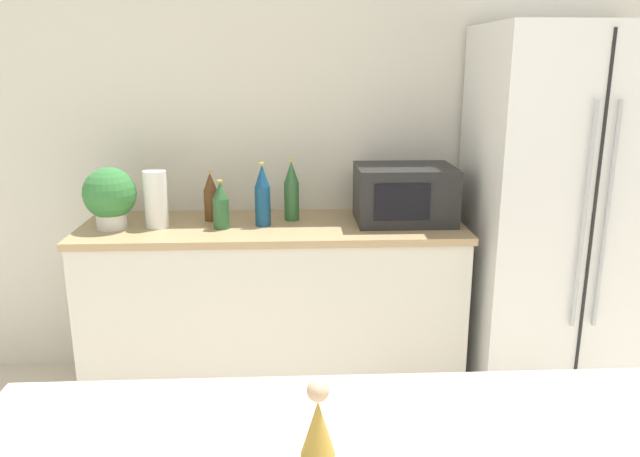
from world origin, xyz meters
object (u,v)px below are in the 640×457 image
at_px(potted_plant, 110,196).
at_px(back_bottle_0, 221,206).
at_px(paper_towel_roll, 156,199).
at_px(back_bottle_2, 211,197).
at_px(microwave, 404,194).
at_px(back_bottle_3, 291,191).
at_px(back_bottle_1, 263,196).
at_px(refrigerator, 558,217).
at_px(wise_man_figurine_purple, 318,423).

xyz_separation_m(potted_plant, back_bottle_0, (0.53, -0.03, -0.05)).
distance_m(potted_plant, paper_towel_roll, 0.22).
distance_m(potted_plant, back_bottle_2, 0.48).
xyz_separation_m(microwave, back_bottle_3, (-0.56, 0.06, 0.01)).
xyz_separation_m(potted_plant, back_bottle_1, (0.73, 0.01, -0.01)).
height_order(potted_plant, back_bottle_3, back_bottle_3).
bearing_deg(potted_plant, refrigerator, -0.67).
height_order(refrigerator, potted_plant, refrigerator).
bearing_deg(wise_man_figurine_purple, paper_towel_roll, 109.61).
bearing_deg(microwave, back_bottle_0, -174.26).
bearing_deg(potted_plant, back_bottle_3, 7.89).
bearing_deg(back_bottle_1, back_bottle_3, 37.22).
distance_m(refrigerator, back_bottle_3, 1.33).
relative_size(refrigerator, microwave, 3.82).
bearing_deg(back_bottle_2, potted_plant, -165.03).
height_order(refrigerator, paper_towel_roll, refrigerator).
distance_m(refrigerator, back_bottle_2, 1.73).
bearing_deg(paper_towel_roll, wise_man_figurine_purple, -70.39).
distance_m(potted_plant, back_bottle_3, 0.88).
bearing_deg(paper_towel_roll, potted_plant, -177.82).
xyz_separation_m(potted_plant, back_bottle_2, (0.46, 0.12, -0.04)).
relative_size(back_bottle_0, wise_man_figurine_purple, 1.53).
bearing_deg(back_bottle_2, microwave, -3.71).
bearing_deg(back_bottle_2, back_bottle_0, -66.49).
xyz_separation_m(refrigerator, wise_man_figurine_purple, (-1.28, -1.91, 0.10)).
xyz_separation_m(microwave, wise_man_figurine_purple, (-0.52, -2.00, -0.01)).
bearing_deg(microwave, wise_man_figurine_purple, -104.64).
bearing_deg(potted_plant, microwave, 2.44).
distance_m(potted_plant, back_bottle_0, 0.53).
distance_m(back_bottle_1, wise_man_figurine_purple, 1.96).
bearing_deg(back_bottle_1, back_bottle_2, 157.36).
bearing_deg(potted_plant, back_bottle_1, 1.05).
relative_size(back_bottle_0, back_bottle_3, 0.76).
bearing_deg(back_bottle_3, wise_man_figurine_purple, -88.88).
distance_m(microwave, back_bottle_0, 0.91).
relative_size(back_bottle_1, back_bottle_2, 1.22).
distance_m(refrigerator, back_bottle_0, 1.66).
xyz_separation_m(refrigerator, back_bottle_1, (-1.46, 0.04, 0.12)).
relative_size(potted_plant, paper_towel_roll, 1.07).
height_order(paper_towel_roll, wise_man_figurine_purple, paper_towel_roll).
bearing_deg(back_bottle_2, paper_towel_roll, -154.95).
relative_size(paper_towel_roll, wise_man_figurine_purple, 1.79).
bearing_deg(back_bottle_3, microwave, -6.03).
xyz_separation_m(microwave, back_bottle_2, (-0.97, 0.06, -0.02)).
height_order(back_bottle_0, back_bottle_2, back_bottle_2).
height_order(refrigerator, back_bottle_1, refrigerator).
relative_size(microwave, back_bottle_0, 2.04).
bearing_deg(back_bottle_2, back_bottle_3, -0.47).
distance_m(microwave, back_bottle_3, 0.56).
xyz_separation_m(refrigerator, potted_plant, (-2.18, 0.03, 0.13)).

